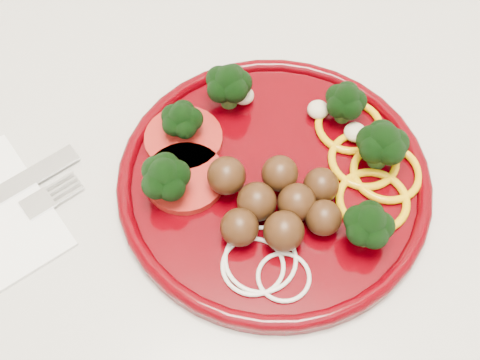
{
  "coord_description": "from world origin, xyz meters",
  "views": [
    {
      "loc": [
        -0.1,
        1.41,
        1.37
      ],
      "look_at": [
        -0.12,
        1.69,
        0.92
      ],
      "focal_mm": 45.0,
      "sensor_mm": 36.0,
      "label": 1
    }
  ],
  "objects": [
    {
      "name": "counter",
      "position": [
        0.0,
        1.7,
        0.45
      ],
      "size": [
        2.4,
        0.6,
        0.9
      ],
      "color": "white",
      "rests_on": "ground"
    },
    {
      "name": "plate",
      "position": [
        -0.09,
        1.71,
        0.92
      ],
      "size": [
        0.29,
        0.29,
        0.06
      ],
      "rotation": [
        0.0,
        0.0,
        -0.07
      ],
      "color": "#410004",
      "rests_on": "counter"
    }
  ]
}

